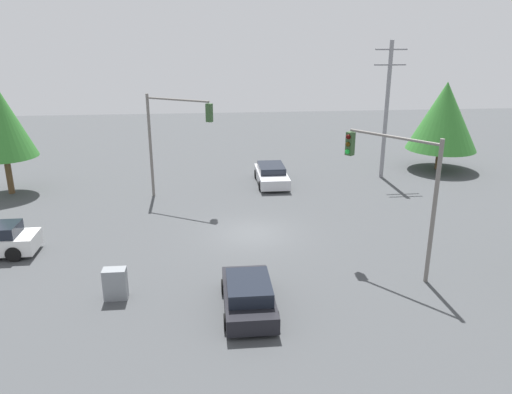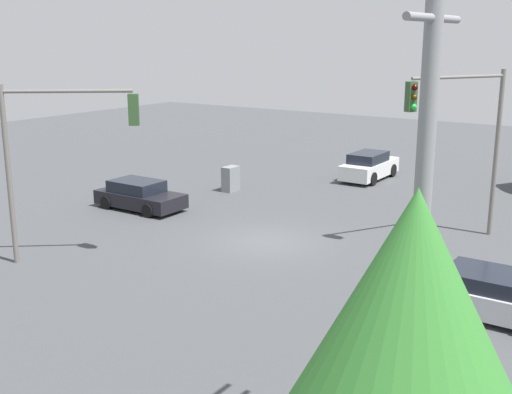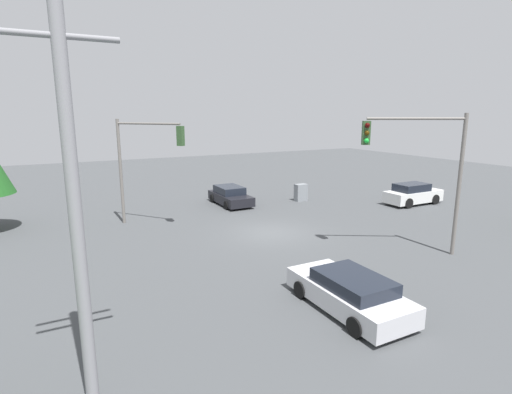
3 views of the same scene
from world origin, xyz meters
TOP-DOWN VIEW (x-y plane):
  - ground_plane at (0.00, 0.00)m, footprint 80.00×80.00m
  - sedan_silver at (2.13, 8.80)m, footprint 2.07×4.62m
  - sedan_dark at (-0.85, -7.45)m, footprint 1.98×4.16m
  - sedan_white at (-12.56, -1.38)m, footprint 4.37×1.84m
  - traffic_signal_main at (-4.25, 6.02)m, footprint 4.01×2.47m
  - traffic_signal_cross at (5.73, -4.55)m, footprint 2.99×3.66m
  - utility_pole_tall at (10.24, 9.56)m, footprint 2.20×0.28m
  - electrical_cabinet at (-6.01, -6.06)m, footprint 0.90×0.56m

SIDE VIEW (x-z plane):
  - ground_plane at x=0.00m, z-range 0.00..0.00m
  - sedan_silver at x=2.13m, z-range -0.01..1.27m
  - sedan_dark at x=-0.85m, z-range -0.03..1.28m
  - electrical_cabinet at x=-6.01m, z-range 0.00..1.28m
  - sedan_white at x=-12.56m, z-range -0.03..1.49m
  - traffic_signal_cross at x=5.73m, z-range 1.18..7.34m
  - traffic_signal_main at x=-4.25m, z-range 1.23..7.72m
  - utility_pole_tall at x=10.24m, z-range 0.29..9.78m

